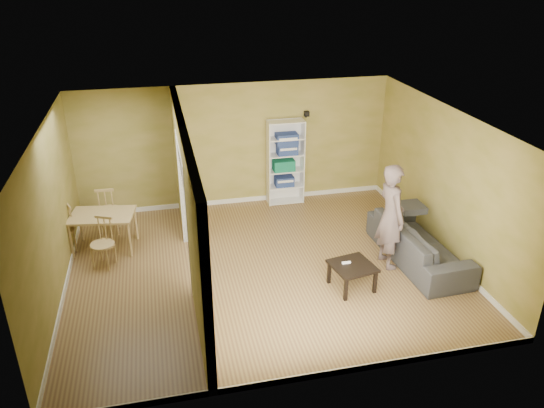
{
  "coord_description": "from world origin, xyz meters",
  "views": [
    {
      "loc": [
        -1.57,
        -7.65,
        4.87
      ],
      "look_at": [
        0.2,
        0.2,
        1.1
      ],
      "focal_mm": 35.0,
      "sensor_mm": 36.0,
      "label": 1
    }
  ],
  "objects_px": {
    "coffee_table": "(352,268)",
    "chair_near": "(102,243)",
    "sofa": "(419,238)",
    "chair_left": "(63,229)",
    "person": "(392,208)",
    "dining_table": "(102,218)",
    "chair_far": "(108,209)",
    "bookshelf": "(285,162)"
  },
  "relations": [
    {
      "from": "chair_left",
      "to": "chair_far",
      "type": "relative_size",
      "value": 0.92
    },
    {
      "from": "sofa",
      "to": "person",
      "type": "xyz_separation_m",
      "value": [
        -0.58,
        0.01,
        0.64
      ]
    },
    {
      "from": "sofa",
      "to": "chair_near",
      "type": "xyz_separation_m",
      "value": [
        -5.36,
        1.01,
        -0.0
      ]
    },
    {
      "from": "coffee_table",
      "to": "chair_left",
      "type": "xyz_separation_m",
      "value": [
        -4.64,
        2.27,
        0.09
      ]
    },
    {
      "from": "dining_table",
      "to": "chair_left",
      "type": "bearing_deg",
      "value": 174.97
    },
    {
      "from": "sofa",
      "to": "chair_left",
      "type": "relative_size",
      "value": 2.61
    },
    {
      "from": "sofa",
      "to": "dining_table",
      "type": "bearing_deg",
      "value": 70.44
    },
    {
      "from": "person",
      "to": "chair_near",
      "type": "relative_size",
      "value": 2.44
    },
    {
      "from": "coffee_table",
      "to": "chair_far",
      "type": "distance_m",
      "value": 4.82
    },
    {
      "from": "chair_left",
      "to": "chair_far",
      "type": "height_order",
      "value": "chair_far"
    },
    {
      "from": "chair_left",
      "to": "dining_table",
      "type": "bearing_deg",
      "value": 62.76
    },
    {
      "from": "coffee_table",
      "to": "chair_far",
      "type": "height_order",
      "value": "chair_far"
    },
    {
      "from": "coffee_table",
      "to": "chair_near",
      "type": "height_order",
      "value": "chair_near"
    },
    {
      "from": "bookshelf",
      "to": "sofa",
      "type": "bearing_deg",
      "value": -60.33
    },
    {
      "from": "coffee_table",
      "to": "chair_near",
      "type": "xyz_separation_m",
      "value": [
        -3.92,
        1.58,
        0.08
      ]
    },
    {
      "from": "person",
      "to": "chair_left",
      "type": "relative_size",
      "value": 2.42
    },
    {
      "from": "dining_table",
      "to": "chair_near",
      "type": "bearing_deg",
      "value": -88.84
    },
    {
      "from": "sofa",
      "to": "dining_table",
      "type": "distance_m",
      "value": 5.62
    },
    {
      "from": "dining_table",
      "to": "chair_left",
      "type": "xyz_separation_m",
      "value": [
        -0.71,
        0.06,
        -0.17
      ]
    },
    {
      "from": "person",
      "to": "coffee_table",
      "type": "distance_m",
      "value": 1.26
    },
    {
      "from": "chair_near",
      "to": "chair_far",
      "type": "height_order",
      "value": "chair_far"
    },
    {
      "from": "sofa",
      "to": "chair_far",
      "type": "relative_size",
      "value": 2.39
    },
    {
      "from": "person",
      "to": "dining_table",
      "type": "relative_size",
      "value": 1.95
    },
    {
      "from": "sofa",
      "to": "chair_near",
      "type": "relative_size",
      "value": 2.64
    },
    {
      "from": "sofa",
      "to": "person",
      "type": "relative_size",
      "value": 1.08
    },
    {
      "from": "person",
      "to": "coffee_table",
      "type": "bearing_deg",
      "value": 119.52
    },
    {
      "from": "dining_table",
      "to": "chair_left",
      "type": "height_order",
      "value": "chair_left"
    },
    {
      "from": "bookshelf",
      "to": "chair_far",
      "type": "height_order",
      "value": "bookshelf"
    },
    {
      "from": "sofa",
      "to": "chair_left",
      "type": "bearing_deg",
      "value": 71.78
    },
    {
      "from": "chair_left",
      "to": "sofa",
      "type": "bearing_deg",
      "value": 52.13
    },
    {
      "from": "coffee_table",
      "to": "chair_near",
      "type": "distance_m",
      "value": 4.23
    },
    {
      "from": "chair_near",
      "to": "person",
      "type": "bearing_deg",
      "value": 12.69
    },
    {
      "from": "chair_near",
      "to": "chair_left",
      "type": "bearing_deg",
      "value": 160.8
    },
    {
      "from": "bookshelf",
      "to": "coffee_table",
      "type": "distance_m",
      "value": 3.56
    },
    {
      "from": "person",
      "to": "chair_far",
      "type": "relative_size",
      "value": 2.22
    },
    {
      "from": "person",
      "to": "coffee_table",
      "type": "relative_size",
      "value": 3.39
    },
    {
      "from": "person",
      "to": "bookshelf",
      "type": "relative_size",
      "value": 1.19
    },
    {
      "from": "chair_left",
      "to": "chair_near",
      "type": "height_order",
      "value": "chair_left"
    },
    {
      "from": "bookshelf",
      "to": "dining_table",
      "type": "height_order",
      "value": "bookshelf"
    },
    {
      "from": "dining_table",
      "to": "bookshelf",
      "type": "bearing_deg",
      "value": 19.41
    },
    {
      "from": "coffee_table",
      "to": "chair_far",
      "type": "xyz_separation_m",
      "value": [
        -3.88,
        2.86,
        0.13
      ]
    },
    {
      "from": "sofa",
      "to": "chair_left",
      "type": "xyz_separation_m",
      "value": [
        -6.08,
        1.7,
        0.0
      ]
    }
  ]
}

